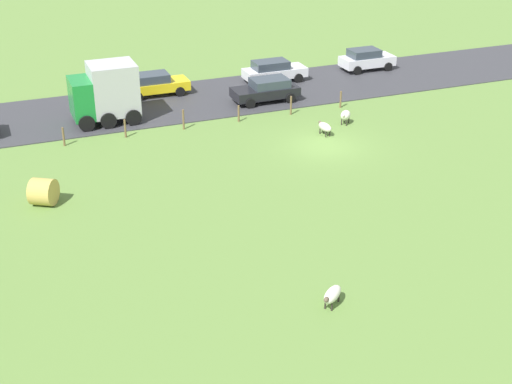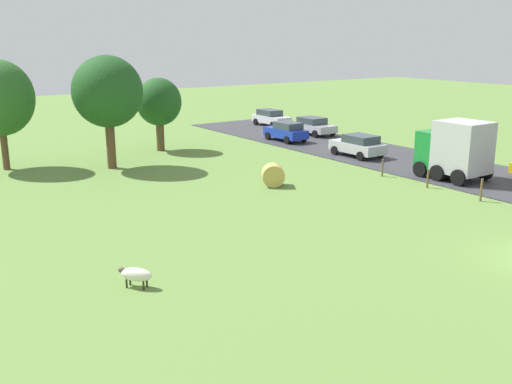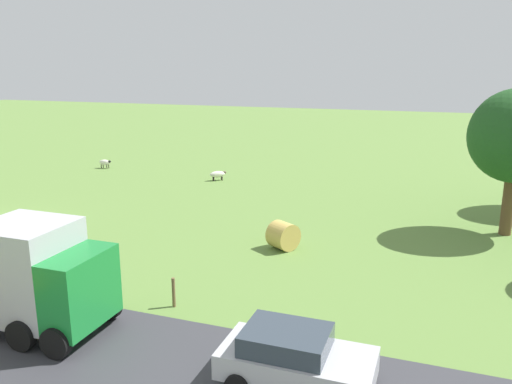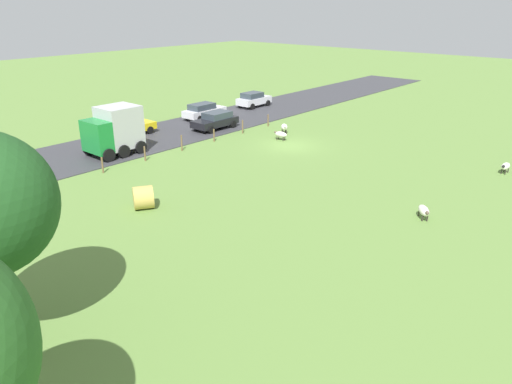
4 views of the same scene
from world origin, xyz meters
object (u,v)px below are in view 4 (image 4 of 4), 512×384
object	(u,v)px
car_5	(129,126)
car_6	(254,99)
sheep_0	(506,166)
sheep_1	(424,211)
car_3	(215,120)
hay_bale_0	(143,198)
sheep_2	(281,134)
car_1	(1,170)
sheep_3	(284,127)
truck_0	(114,130)
car_0	(204,111)

from	to	relation	value
car_5	car_6	distance (m)	16.28
sheep_0	sheep_1	size ratio (longest dim) A/B	0.95
sheep_1	car_3	size ratio (longest dim) A/B	0.28
hay_bale_0	sheep_2	bearing A→B (deg)	-79.22
sheep_0	car_1	size ratio (longest dim) A/B	0.28
sheep_2	car_3	world-z (taller)	car_3
car_3	car_6	xyz separation A→B (m)	(3.92, -9.71, 0.03)
car_3	car_6	distance (m)	10.47
sheep_3	truck_0	size ratio (longest dim) A/B	0.26
sheep_0	sheep_3	bearing A→B (deg)	4.20
sheep_2	car_3	size ratio (longest dim) A/B	0.29
truck_0	car_6	xyz separation A→B (m)	(3.84, -20.19, -1.02)
car_6	truck_0	bearing A→B (deg)	100.78
sheep_1	car_6	world-z (taller)	car_6
sheep_0	truck_0	bearing A→B (deg)	31.91
truck_0	car_3	size ratio (longest dim) A/B	0.91
car_3	hay_bale_0	bearing A→B (deg)	122.67
sheep_0	car_3	xyz separation A→B (m)	(23.46, 4.18, 0.35)
sheep_0	car_1	bearing A→B (deg)	44.16
sheep_2	truck_0	distance (m)	13.37
sheep_0	sheep_1	world-z (taller)	sheep_0
sheep_3	car_3	distance (m)	6.34
car_6	car_0	bearing A→B (deg)	91.10
hay_bale_0	car_6	distance (m)	28.72
car_5	car_0	bearing A→B (deg)	-91.03
car_5	truck_0	bearing A→B (deg)	134.57
car_1	car_5	xyz separation A→B (m)	(3.68, -12.28, -0.04)
hay_bale_0	sheep_1	bearing A→B (deg)	-144.50
car_1	truck_0	bearing A→B (deg)	-91.19
car_1	car_5	world-z (taller)	car_1
car_1	car_5	size ratio (longest dim) A/B	0.92
truck_0	car_3	xyz separation A→B (m)	(-0.08, -10.48, -1.06)
sheep_2	sheep_0	bearing A→B (deg)	-168.86
sheep_3	car_1	xyz separation A→B (m)	(5.90, 21.72, 0.31)
sheep_1	sheep_2	distance (m)	17.27
car_0	car_5	distance (m)	8.69
sheep_3	hay_bale_0	distance (m)	18.82
car_6	sheep_2	bearing A→B (deg)	140.60
car_0	hay_bale_0	bearing A→B (deg)	127.91
truck_0	car_1	distance (m)	8.44
sheep_2	car_0	distance (m)	10.65
sheep_1	hay_bale_0	distance (m)	15.28
sheep_3	car_0	size ratio (longest dim) A/B	0.23
sheep_0	sheep_2	distance (m)	16.98
truck_0	car_1	xyz separation A→B (m)	(0.17, 8.37, -1.02)
sheep_3	truck_0	bearing A→B (deg)	66.80
sheep_1	sheep_2	size ratio (longest dim) A/B	0.97
sheep_3	hay_bale_0	xyz separation A→B (m)	(-4.27, 18.33, 0.08)
hay_bale_0	car_1	size ratio (longest dim) A/B	0.32
sheep_1	hay_bale_0	xyz separation A→B (m)	(12.44, 8.87, 0.17)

